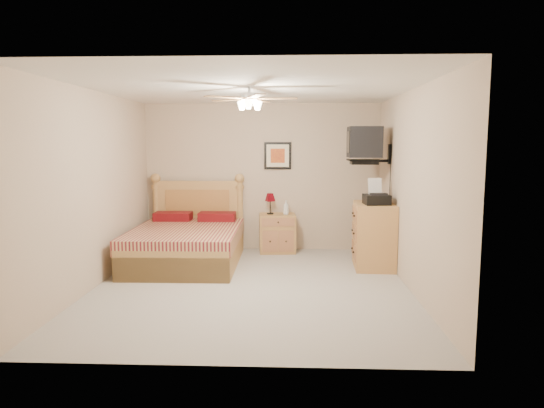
{
  "coord_description": "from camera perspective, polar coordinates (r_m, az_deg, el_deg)",
  "views": [
    {
      "loc": [
        0.51,
        -6.04,
        1.84
      ],
      "look_at": [
        0.23,
        0.9,
        0.96
      ],
      "focal_mm": 32.0,
      "sensor_mm": 36.0,
      "label": 1
    }
  ],
  "objects": [
    {
      "name": "dresser",
      "position": [
        7.33,
        11.9,
        -3.63
      ],
      "size": [
        0.6,
        0.84,
        0.96
      ],
      "primitive_type": "cube",
      "rotation": [
        0.0,
        0.0,
        -0.05
      ],
      "color": "tan",
      "rests_on": "ground"
    },
    {
      "name": "wall_right",
      "position": [
        6.25,
        16.13,
        1.53
      ],
      "size": [
        0.04,
        4.5,
        2.5
      ],
      "primitive_type": "cube",
      "color": "#BFA78C",
      "rests_on": "ground"
    },
    {
      "name": "ceiling",
      "position": [
        6.1,
        -2.54,
        13.43
      ],
      "size": [
        4.0,
        4.5,
        0.04
      ],
      "primitive_type": "cube",
      "color": "white",
      "rests_on": "ground"
    },
    {
      "name": "wall_front",
      "position": [
        3.87,
        -5.25,
        -1.56
      ],
      "size": [
        4.0,
        0.04,
        2.5
      ],
      "primitive_type": "cube",
      "color": "#BFA78C",
      "rests_on": "ground"
    },
    {
      "name": "lotion_bottle",
      "position": [
        8.08,
        1.66,
        -0.41
      ],
      "size": [
        0.12,
        0.12,
        0.24
      ],
      "primitive_type": "imported",
      "rotation": [
        0.0,
        0.0,
        0.38
      ],
      "color": "white",
      "rests_on": "nightstand"
    },
    {
      "name": "floor",
      "position": [
        6.34,
        -2.41,
        -9.66
      ],
      "size": [
        4.5,
        4.5,
        0.0
      ],
      "primitive_type": "plane",
      "color": "#9F988F",
      "rests_on": "ground"
    },
    {
      "name": "table_lamp",
      "position": [
        8.13,
        -0.22,
        0.04
      ],
      "size": [
        0.24,
        0.24,
        0.35
      ],
      "primitive_type": null,
      "rotation": [
        0.0,
        0.0,
        -0.3
      ],
      "color": "#61040E",
      "rests_on": "nightstand"
    },
    {
      "name": "wall_back",
      "position": [
        8.33,
        -1.18,
        3.16
      ],
      "size": [
        4.0,
        0.04,
        2.5
      ],
      "primitive_type": "cube",
      "color": "#BFA78C",
      "rests_on": "ground"
    },
    {
      "name": "wall_left",
      "position": [
        6.57,
        -20.14,
        1.63
      ],
      "size": [
        0.04,
        4.5,
        2.5
      ],
      "primitive_type": "cube",
      "color": "#BFA78C",
      "rests_on": "ground"
    },
    {
      "name": "fax_machine",
      "position": [
        7.11,
        12.22,
        1.44
      ],
      "size": [
        0.38,
        0.4,
        0.37
      ],
      "primitive_type": null,
      "rotation": [
        0.0,
        0.0,
        0.09
      ],
      "color": "black",
      "rests_on": "dresser"
    },
    {
      "name": "ceiling_fan",
      "position": [
        5.89,
        -2.7,
        12.29
      ],
      "size": [
        1.14,
        1.14,
        0.28
      ],
      "primitive_type": null,
      "color": "silver",
      "rests_on": "ceiling"
    },
    {
      "name": "framed_picture",
      "position": [
        8.28,
        0.68,
        5.7
      ],
      "size": [
        0.46,
        0.04,
        0.46
      ],
      "primitive_type": "cube",
      "color": "black",
      "rests_on": "wall_back"
    },
    {
      "name": "wall_tv",
      "position": [
        7.49,
        11.96,
        6.84
      ],
      "size": [
        0.56,
        0.46,
        0.58
      ],
      "primitive_type": null,
      "color": "black",
      "rests_on": "wall_right"
    },
    {
      "name": "bed",
      "position": [
        7.43,
        -10.1,
        -2.01
      ],
      "size": [
        1.58,
        2.06,
        1.32
      ],
      "primitive_type": null,
      "rotation": [
        0.0,
        0.0,
        0.01
      ],
      "color": "tan",
      "rests_on": "ground"
    },
    {
      "name": "nightstand",
      "position": [
        8.19,
        0.63,
        -3.44
      ],
      "size": [
        0.63,
        0.5,
        0.65
      ],
      "primitive_type": "cube",
      "rotation": [
        0.0,
        0.0,
        0.09
      ],
      "color": "#AF7841",
      "rests_on": "ground"
    },
    {
      "name": "magazine_lower",
      "position": [
        7.48,
        11.64,
        0.39
      ],
      "size": [
        0.26,
        0.3,
        0.02
      ],
      "primitive_type": "imported",
      "rotation": [
        0.0,
        0.0,
        0.29
      ],
      "color": "#B1A28C",
      "rests_on": "dresser"
    },
    {
      "name": "magazine_upper",
      "position": [
        7.5,
        11.87,
        0.57
      ],
      "size": [
        0.19,
        0.26,
        0.02
      ],
      "primitive_type": "imported",
      "rotation": [
        0.0,
        0.0,
        -0.05
      ],
      "color": "gray",
      "rests_on": "magazine_lower"
    }
  ]
}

